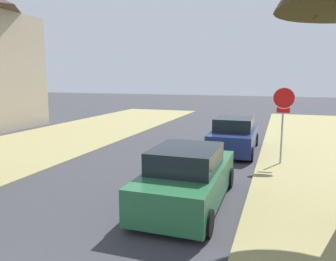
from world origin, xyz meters
TOP-DOWN VIEW (x-y plane):
  - stop_sign_far at (4.46, 11.92)m, footprint 0.82×0.67m
  - parked_sedan_green at (2.13, 6.89)m, footprint 1.99×4.42m
  - parked_sedan_navy at (2.43, 13.56)m, footprint 1.99×4.42m

SIDE VIEW (x-z plane):
  - parked_sedan_green at x=2.13m, z-range -0.06..1.51m
  - parked_sedan_navy at x=2.43m, z-range -0.06..1.51m
  - stop_sign_far at x=4.46m, z-range 0.69..3.62m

